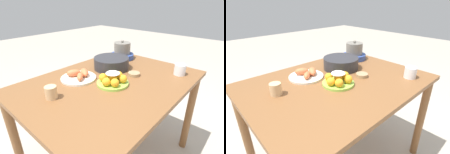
# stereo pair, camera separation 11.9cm
# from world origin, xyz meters

# --- Properties ---
(dining_table) EXTENTS (1.24, 0.92, 0.78)m
(dining_table) POSITION_xyz_m (0.00, 0.00, 0.67)
(dining_table) COLOR brown
(dining_table) RESTS_ON ground_plane
(cake_plate) EXTENTS (0.22, 0.22, 0.09)m
(cake_plate) POSITION_xyz_m (-0.04, -0.05, 0.81)
(cake_plate) COLOR #99CC4C
(cake_plate) RESTS_ON dining_table
(serving_bowl) EXTENTS (0.28, 0.28, 0.09)m
(serving_bowl) POSITION_xyz_m (0.18, 0.15, 0.83)
(serving_bowl) COLOR #2D2D33
(serving_bowl) RESTS_ON dining_table
(sauce_bowl) EXTENTS (0.09, 0.09, 0.02)m
(sauce_bowl) POSITION_xyz_m (0.18, -0.07, 0.79)
(sauce_bowl) COLOR tan
(sauce_bowl) RESTS_ON dining_table
(seafood_platter) EXTENTS (0.25, 0.25, 0.06)m
(seafood_platter) POSITION_xyz_m (-0.13, 0.19, 0.80)
(seafood_platter) COLOR silver
(seafood_platter) RESTS_ON dining_table
(cup_near) EXTENTS (0.08, 0.08, 0.08)m
(cup_near) POSITION_xyz_m (0.42, -0.32, 0.82)
(cup_near) COLOR white
(cup_near) RESTS_ON dining_table
(cup_far) EXTENTS (0.07, 0.07, 0.08)m
(cup_far) POSITION_xyz_m (-0.41, 0.10, 0.81)
(cup_far) COLOR #DBB27F
(cup_far) RESTS_ON dining_table
(warming_pot) EXTENTS (0.22, 0.22, 0.18)m
(warming_pot) POSITION_xyz_m (0.44, 0.25, 0.84)
(warming_pot) COLOR #334C99
(warming_pot) RESTS_ON dining_table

